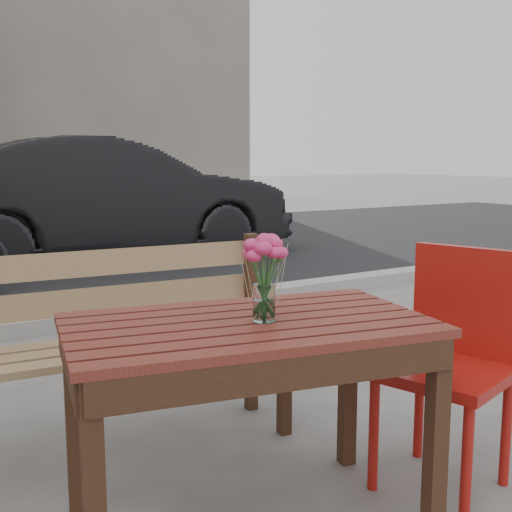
{
  "coord_description": "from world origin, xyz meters",
  "views": [
    {
      "loc": [
        -1.11,
        -1.87,
        1.3
      ],
      "look_at": [
        0.05,
        -0.06,
        0.97
      ],
      "focal_mm": 45.0,
      "sensor_mm": 36.0,
      "label": 1
    }
  ],
  "objects_px": {
    "parked_car": "(105,199)",
    "main_table": "(248,356)",
    "red_chair": "(454,349)",
    "main_vase": "(264,267)"
  },
  "relations": [
    {
      "from": "parked_car",
      "to": "main_table",
      "type": "bearing_deg",
      "value": 166.54
    },
    {
      "from": "main_table",
      "to": "parked_car",
      "type": "height_order",
      "value": "parked_car"
    },
    {
      "from": "main_table",
      "to": "red_chair",
      "type": "bearing_deg",
      "value": 2.33
    },
    {
      "from": "main_table",
      "to": "main_vase",
      "type": "relative_size",
      "value": 4.5
    },
    {
      "from": "red_chair",
      "to": "parked_car",
      "type": "height_order",
      "value": "parked_car"
    },
    {
      "from": "parked_car",
      "to": "red_chair",
      "type": "bearing_deg",
      "value": 174.39
    },
    {
      "from": "main_vase",
      "to": "red_chair",
      "type": "bearing_deg",
      "value": -7.47
    },
    {
      "from": "red_chair",
      "to": "main_vase",
      "type": "height_order",
      "value": "main_vase"
    },
    {
      "from": "main_table",
      "to": "parked_car",
      "type": "relative_size",
      "value": 0.28
    },
    {
      "from": "main_table",
      "to": "main_vase",
      "type": "height_order",
      "value": "main_vase"
    }
  ]
}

